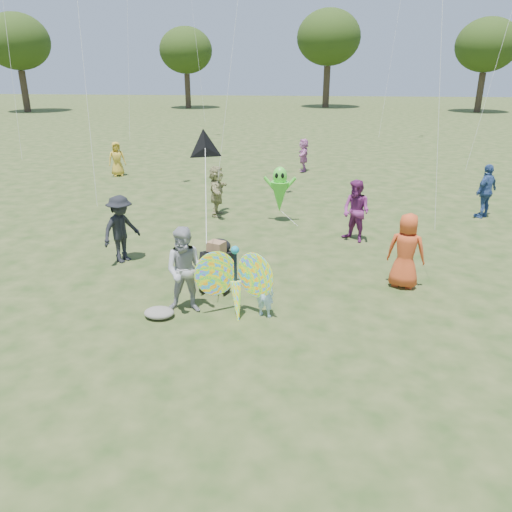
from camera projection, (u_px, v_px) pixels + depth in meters
The scene contains 16 objects.
ground at pixel (258, 345), 8.76m from camera, with size 160.00×160.00×0.00m, color #51592B.
child_girl at pixel (265, 293), 9.61m from camera, with size 0.37×0.24×1.01m, color #B4E4FF.
adult_man at pixel (186, 271), 9.68m from camera, with size 0.85×0.66×1.75m, color #9A9A9F.
grey_bag at pixel (159, 313), 9.71m from camera, with size 0.59×0.48×0.19m, color slate.
crowd_a at pixel (406, 251), 10.82m from camera, with size 0.82×0.53×1.67m, color #C84720.
crowd_b at pixel (121, 229), 12.25m from camera, with size 1.09×0.63×1.69m, color black.
crowd_c at pixel (486, 191), 15.89m from camera, with size 1.01×0.42×1.73m, color #314D87.
crowd_d at pixel (217, 191), 16.11m from camera, with size 1.52×0.48×1.64m, color #99935E.
crowd_e at pixel (356, 211), 13.69m from camera, with size 0.84×0.65×1.72m, color #782869.
crowd_g at pixel (117, 159), 22.04m from camera, with size 0.74×0.48×1.51m, color gold.
crowd_j at pixel (303, 155), 23.04m from camera, with size 1.39×0.44×1.50m, color #C26FAD.
jogging_stroller at pixel (218, 261), 10.88m from camera, with size 0.76×1.14×1.09m.
butterfly_kite at pixel (236, 283), 9.54m from camera, with size 1.74×0.75×1.64m.
delta_kite_rig at pixel (205, 148), 10.99m from camera, with size 0.89×2.42×1.91m.
alien_kite at pixel (280, 192), 15.39m from camera, with size 1.12×0.69×1.74m.
tree_line at pixel (348, 41), 47.70m from camera, with size 91.78×33.60×10.79m.
Camera 1 is at (0.85, -7.59, 4.58)m, focal length 35.00 mm.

